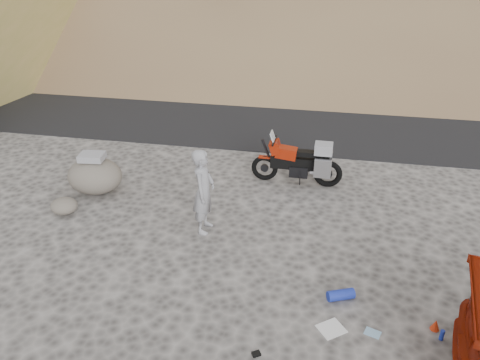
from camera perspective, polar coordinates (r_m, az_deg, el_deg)
name	(u,v)px	position (r m, az deg, el deg)	size (l,w,h in m)	color
ground	(270,268)	(9.46, 3.66, -10.72)	(140.00, 140.00, 0.00)	#423F3D
road	(303,116)	(17.41, 7.64, 7.74)	(120.00, 7.00, 0.05)	black
motorcycle	(301,163)	(12.29, 7.43, 2.12)	(2.40, 0.71, 1.43)	black
man	(205,229)	(10.60, -4.26, -5.99)	(0.71, 0.47, 1.95)	#949499
boulder	(95,175)	(12.41, -17.28, 0.57)	(1.49, 1.30, 1.08)	#524E46
small_rock	(64,206)	(11.82, -20.64, -2.97)	(0.73, 0.68, 0.38)	#524E46
gear_white_cloth	(331,329)	(8.37, 11.06, -17.37)	(0.42, 0.37, 0.01)	white
gear_blue_mat	(341,295)	(8.89, 12.18, -13.52)	(0.20, 0.20, 0.49)	#1B2EA4
gear_bottle	(442,335)	(8.66, 23.40, -16.96)	(0.07, 0.07, 0.19)	#1B2EA4
gear_funnel	(435,325)	(8.79, 22.72, -15.97)	(0.15, 0.15, 0.20)	red
gear_glove_b	(256,354)	(7.85, 1.99, -20.42)	(0.13, 0.10, 0.04)	black
gear_blue_cloth	(373,333)	(8.46, 15.85, -17.50)	(0.26, 0.19, 0.01)	#82AAC9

